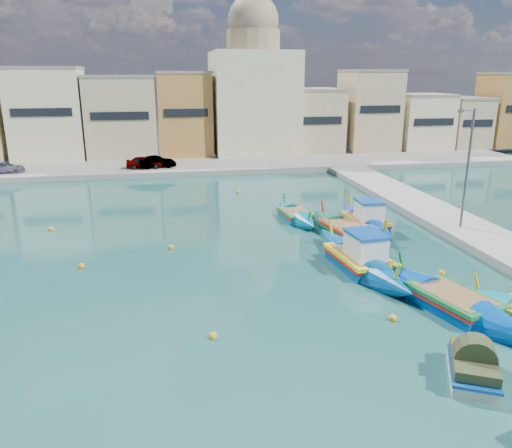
{
  "coord_description": "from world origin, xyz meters",
  "views": [
    {
      "loc": [
        -1.21,
        -21.98,
        9.96
      ],
      "look_at": [
        4.0,
        6.0,
        1.4
      ],
      "focal_mm": 35.0,
      "sensor_mm": 36.0,
      "label": 1
    }
  ],
  "objects_px": {
    "church_block": "(253,88)",
    "luzzu_cyan_mid": "(346,232)",
    "luzzu_blue_cabin": "(365,223)",
    "luzzu_blue_south": "(453,304)",
    "luzzu_turquoise_cabin": "(360,261)",
    "quay_street_lamp": "(467,168)",
    "tender_far": "(473,368)",
    "luzzu_green": "(296,216)"
  },
  "relations": [
    {
      "from": "luzzu_blue_cabin",
      "to": "tender_far",
      "type": "height_order",
      "value": "luzzu_blue_cabin"
    },
    {
      "from": "luzzu_cyan_mid",
      "to": "tender_far",
      "type": "distance_m",
      "value": 15.77
    },
    {
      "from": "church_block",
      "to": "tender_far",
      "type": "distance_m",
      "value": 49.5
    },
    {
      "from": "quay_street_lamp",
      "to": "luzzu_blue_south",
      "type": "height_order",
      "value": "quay_street_lamp"
    },
    {
      "from": "luzzu_turquoise_cabin",
      "to": "luzzu_blue_south",
      "type": "relative_size",
      "value": 1.07
    },
    {
      "from": "luzzu_blue_cabin",
      "to": "luzzu_blue_south",
      "type": "xyz_separation_m",
      "value": [
        -0.94,
        -12.18,
        -0.09
      ]
    },
    {
      "from": "luzzu_turquoise_cabin",
      "to": "luzzu_cyan_mid",
      "type": "xyz_separation_m",
      "value": [
        1.2,
        5.34,
        -0.12
      ]
    },
    {
      "from": "quay_street_lamp",
      "to": "luzzu_turquoise_cabin",
      "type": "bearing_deg",
      "value": -152.72
    },
    {
      "from": "quay_street_lamp",
      "to": "luzzu_blue_south",
      "type": "xyz_separation_m",
      "value": [
        -6.47,
        -9.93,
        -4.05
      ]
    },
    {
      "from": "luzzu_turquoise_cabin",
      "to": "tender_far",
      "type": "bearing_deg",
      "value": -90.54
    },
    {
      "from": "quay_street_lamp",
      "to": "luzzu_turquoise_cabin",
      "type": "xyz_separation_m",
      "value": [
        -8.63,
        -4.45,
        -3.94
      ]
    },
    {
      "from": "luzzu_blue_cabin",
      "to": "luzzu_cyan_mid",
      "type": "distance_m",
      "value": 2.34
    },
    {
      "from": "church_block",
      "to": "quay_street_lamp",
      "type": "xyz_separation_m",
      "value": [
        7.44,
        -34.0,
        -4.07
      ]
    },
    {
      "from": "luzzu_blue_cabin",
      "to": "tender_far",
      "type": "xyz_separation_m",
      "value": [
        -3.2,
        -17.08,
        0.04
      ]
    },
    {
      "from": "luzzu_blue_south",
      "to": "quay_street_lamp",
      "type": "bearing_deg",
      "value": 56.91
    },
    {
      "from": "luzzu_cyan_mid",
      "to": "luzzu_turquoise_cabin",
      "type": "bearing_deg",
      "value": -102.69
    },
    {
      "from": "luzzu_blue_cabin",
      "to": "tender_far",
      "type": "bearing_deg",
      "value": -100.61
    },
    {
      "from": "church_block",
      "to": "luzzu_cyan_mid",
      "type": "bearing_deg",
      "value": -89.97
    },
    {
      "from": "luzzu_blue_cabin",
      "to": "luzzu_cyan_mid",
      "type": "height_order",
      "value": "luzzu_blue_cabin"
    },
    {
      "from": "church_block",
      "to": "luzzu_green",
      "type": "distance_m",
      "value": 30.04
    },
    {
      "from": "luzzu_turquoise_cabin",
      "to": "tender_far",
      "type": "relative_size",
      "value": 3.32
    },
    {
      "from": "luzzu_green",
      "to": "luzzu_blue_south",
      "type": "height_order",
      "value": "luzzu_blue_south"
    },
    {
      "from": "tender_far",
      "to": "luzzu_blue_cabin",
      "type": "bearing_deg",
      "value": 79.39
    },
    {
      "from": "church_block",
      "to": "luzzu_green",
      "type": "bearing_deg",
      "value": -94.26
    },
    {
      "from": "luzzu_cyan_mid",
      "to": "luzzu_blue_south",
      "type": "height_order",
      "value": "luzzu_blue_south"
    },
    {
      "from": "church_block",
      "to": "luzzu_turquoise_cabin",
      "type": "distance_m",
      "value": 39.29
    },
    {
      "from": "luzzu_blue_cabin",
      "to": "luzzu_green",
      "type": "height_order",
      "value": "luzzu_blue_cabin"
    },
    {
      "from": "luzzu_cyan_mid",
      "to": "luzzu_green",
      "type": "height_order",
      "value": "luzzu_cyan_mid"
    },
    {
      "from": "church_block",
      "to": "tender_far",
      "type": "bearing_deg",
      "value": -91.51
    },
    {
      "from": "luzzu_green",
      "to": "luzzu_blue_south",
      "type": "relative_size",
      "value": 0.74
    },
    {
      "from": "luzzu_cyan_mid",
      "to": "tender_far",
      "type": "xyz_separation_m",
      "value": [
        -1.3,
        -15.72,
        0.14
      ]
    },
    {
      "from": "luzzu_green",
      "to": "luzzu_blue_cabin",
      "type": "bearing_deg",
      "value": -35.74
    },
    {
      "from": "luzzu_green",
      "to": "tender_far",
      "type": "distance_m",
      "value": 20.02
    },
    {
      "from": "luzzu_blue_south",
      "to": "church_block",
      "type": "bearing_deg",
      "value": 91.27
    },
    {
      "from": "quay_street_lamp",
      "to": "luzzu_blue_cabin",
      "type": "bearing_deg",
      "value": 157.88
    },
    {
      "from": "church_block",
      "to": "luzzu_blue_cabin",
      "type": "distance_m",
      "value": 32.81
    },
    {
      "from": "quay_street_lamp",
      "to": "luzzu_green",
      "type": "bearing_deg",
      "value": 151.67
    },
    {
      "from": "luzzu_cyan_mid",
      "to": "luzzu_green",
      "type": "relative_size",
      "value": 1.28
    },
    {
      "from": "luzzu_blue_cabin",
      "to": "tender_far",
      "type": "relative_size",
      "value": 2.83
    },
    {
      "from": "church_block",
      "to": "luzzu_turquoise_cabin",
      "type": "height_order",
      "value": "church_block"
    },
    {
      "from": "church_block",
      "to": "luzzu_blue_south",
      "type": "relative_size",
      "value": 1.94
    },
    {
      "from": "quay_street_lamp",
      "to": "luzzu_green",
      "type": "xyz_separation_m",
      "value": [
        -9.59,
        5.17,
        -4.09
      ]
    }
  ]
}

